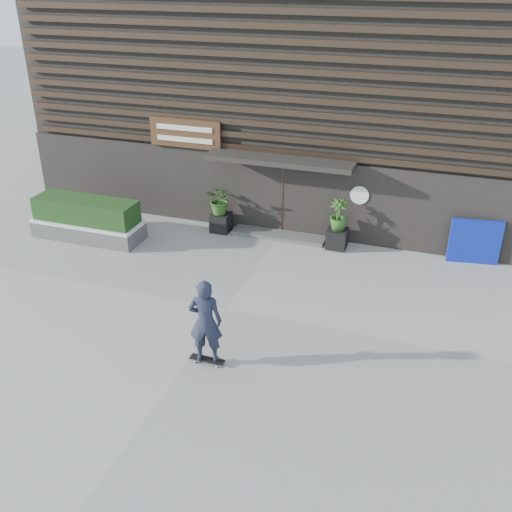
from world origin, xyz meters
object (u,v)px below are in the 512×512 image
at_px(raised_bed, 89,230).
at_px(skateboarder, 205,322).
at_px(planter_pot_left, 221,222).
at_px(blue_tarp, 475,242).
at_px(planter_pot_right, 337,239).

height_order(raised_bed, skateboarder, skateboarder).
distance_m(planter_pot_left, blue_tarp, 7.73).
bearing_deg(planter_pot_right, raised_bed, -166.62).
height_order(planter_pot_right, raised_bed, planter_pot_right).
bearing_deg(planter_pot_right, blue_tarp, 4.38).
relative_size(planter_pot_right, skateboarder, 0.29).
bearing_deg(raised_bed, planter_pot_right, 13.38).
bearing_deg(raised_bed, blue_tarp, 10.36).
relative_size(blue_tarp, skateboarder, 0.70).
distance_m(planter_pot_left, planter_pot_right, 3.80).
xyz_separation_m(raised_bed, skateboarder, (6.10, -4.76, 0.81)).
height_order(raised_bed, blue_tarp, blue_tarp).
distance_m(planter_pot_right, blue_tarp, 3.95).
distance_m(planter_pot_right, skateboarder, 6.77).
xyz_separation_m(planter_pot_left, raised_bed, (-3.78, -1.80, -0.05)).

